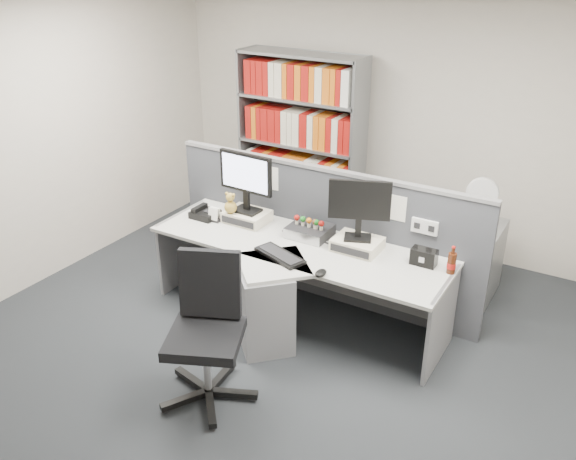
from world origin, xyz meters
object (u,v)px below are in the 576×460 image
Objects in this scene: desk_calendar at (215,215)px; office_chair at (207,325)px; monitor_left at (246,177)px; keyboard at (280,255)px; desk_fan at (482,196)px; speaker at (424,257)px; shelving_unit at (301,148)px; desk at (285,283)px; desk_phone at (205,213)px; cola_bottle at (452,263)px; desktop_pc at (310,231)px; filing_cabinet at (472,260)px; monitor_right at (359,205)px; mouse at (321,273)px.

desk_calendar is 1.47m from office_chair.
monitor_left is 1.11× the size of keyboard.
speaker is at bearing -99.80° from desk_fan.
desk is at bearing -64.04° from shelving_unit.
desk is 5.27× the size of keyboard.
desk is at bearing -14.43° from desk_phone.
cola_bottle is 1.90m from office_chair.
desk_phone reaches higher than desktop_pc.
desk_phone is at bearing -152.89° from filing_cabinet.
cola_bottle is at bearing -5.85° from speaker.
cola_bottle is (0.79, 0.01, -0.32)m from monitor_right.
filing_cabinet is (1.83, 1.02, -0.80)m from monitor_left.
desk_calendar is at bearing 124.47° from office_chair.
monitor_right is 1.41m from desk_calendar.
desk_fan is at bearing 54.32° from monitor_right.
keyboard is 1.93m from filing_cabinet.
monitor_left reaches higher than filing_cabinet.
desk_phone is (-1.02, 0.26, 0.30)m from desk.
keyboard is at bearing 166.45° from mouse.
desk is at bearing 77.12° from keyboard.
cola_bottle is 0.11× the size of shelving_unit.
desk_phone is at bearing -162.87° from monitor_left.
shelving_unit is at bearing 115.03° from keyboard.
mouse is 0.12× the size of office_chair.
office_chair is (0.57, -1.34, -0.58)m from monitor_left.
speaker is at bearing 0.37° from desktop_pc.
desk_phone is 1.61m from shelving_unit.
monitor_left is 0.74m from desktop_pc.
monitor_right reaches higher than desk_fan.
desk_calendar is (0.13, -0.02, 0.02)m from desk_phone.
monitor_left is 1.10m from monitor_right.
desk_fan reaches higher than mouse.
desk_fan reaches higher than desk_calendar.
speaker is 1.02m from desk_fan.
desk is 0.51m from desktop_pc.
cola_bottle reaches higher than keyboard.
filing_cabinet is at bearing 80.20° from speaker.
desk_calendar is 0.19× the size of filing_cabinet.
desk_phone is (-0.39, -0.12, -0.39)m from monitor_left.
monitor_left is 0.86m from keyboard.
mouse is at bearing -116.73° from desk_fan.
speaker is 0.29× the size of filing_cabinet.
monitor_right is at bearing 5.97° from desk_calendar.
office_chair is (0.96, -1.22, -0.19)m from desk_phone.
office_chair reaches higher than speaker.
monitor_left reaches higher than cola_bottle.
desktop_pc is 0.71× the size of keyboard.
desk_calendar is at bearing 163.04° from mouse.
filing_cabinet is 2.69m from office_chair.
desk_calendar is 0.07× the size of shelving_unit.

